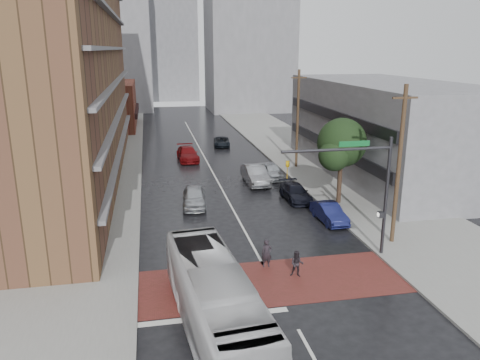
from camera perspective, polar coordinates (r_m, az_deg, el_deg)
name	(u,v)px	position (r m, az deg, el deg)	size (l,w,h in m)	color
ground	(275,286)	(25.12, 4.24, -12.79)	(160.00, 160.00, 0.00)	black
crosswalk	(272,282)	(25.54, 3.94, -12.25)	(14.00, 5.00, 0.02)	maroon
sidewalk_west	(95,174)	(48.08, -17.27, 0.68)	(9.00, 90.00, 0.15)	gray
sidewalk_east	(317,164)	(50.87, 9.40, 1.99)	(9.00, 90.00, 0.15)	gray
apartment_block	(51,24)	(46.00, -22.09, 17.16)	(10.00, 44.00, 28.00)	brown
storefront_west	(109,105)	(75.97, -15.70, 8.75)	(8.00, 16.00, 7.00)	brown
building_east	(386,129)	(47.58, 17.42, 5.97)	(11.00, 26.00, 9.00)	gray
distant_tower_west	(102,27)	(99.66, -16.43, 17.44)	(18.00, 16.00, 32.00)	gray
distant_tower_east	(249,16)	(95.56, 1.11, 19.35)	(16.00, 14.00, 36.00)	gray
distant_tower_center	(171,48)	(116.41, -8.41, 15.59)	(12.00, 10.00, 24.00)	gray
street_tree	(342,146)	(37.03, 12.29, 4.09)	(4.20, 4.10, 6.90)	#332319
signal_mast	(364,181)	(27.52, 14.89, -0.08)	(6.50, 0.30, 7.20)	#2D2D33
utility_pole_near	(399,165)	(30.06, 18.80, 1.73)	(1.60, 0.26, 10.00)	#473321
utility_pole_far	(298,119)	(48.10, 7.04, 7.44)	(1.60, 0.26, 10.00)	#473321
transit_bus	(215,302)	(20.65, -3.03, -14.58)	(2.62, 11.22, 3.12)	silver
pedestrian_a	(267,253)	(26.77, 3.28, -8.93)	(0.60, 0.39, 1.63)	black
pedestrian_b	(297,264)	(25.89, 6.96, -10.12)	(0.72, 0.56, 1.48)	black
car_travel_a	(194,197)	(36.79, -5.61, -2.08)	(1.82, 4.51, 1.54)	#ADB0B5
car_travel_b	(255,175)	(42.76, 1.89, 0.64)	(1.80, 5.15, 1.70)	#94969B
car_travel_c	(188,154)	(52.10, -6.40, 3.19)	(2.11, 5.20, 1.51)	maroon
suv_travel	(222,142)	(59.50, -2.25, 4.68)	(1.93, 4.19, 1.16)	black
car_parked_near	(329,213)	(34.06, 10.82, -3.95)	(1.42, 4.06, 1.34)	#151A4C
car_parked_mid	(295,193)	(38.43, 6.77, -1.53)	(1.81, 4.45, 1.29)	black
car_parked_far	(271,171)	(44.68, 3.83, 1.14)	(1.76, 4.39, 1.49)	#ABAFB3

